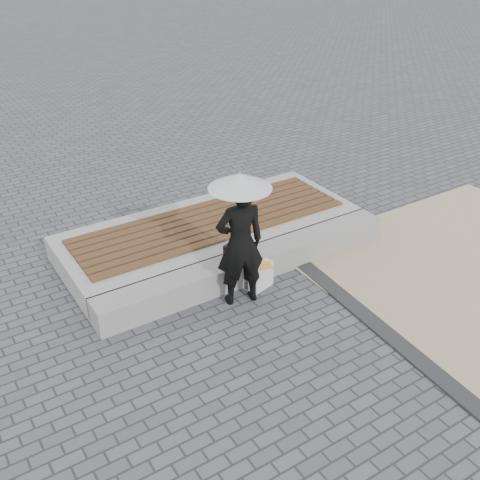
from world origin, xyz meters
name	(u,v)px	position (x,y,z in m)	size (l,w,h in m)	color
ground	(316,331)	(0.00, 0.00, 0.00)	(80.00, 80.00, 0.00)	#4D4D52
edging_band	(383,331)	(0.75, -0.50, 0.02)	(0.25, 5.20, 0.04)	#28282A
seating_ledge	(250,265)	(0.00, 1.60, 0.20)	(5.00, 0.45, 0.40)	gray
timber_platform	(211,233)	(0.00, 2.80, 0.20)	(5.00, 2.00, 0.40)	#A1A29D
timber_decking	(211,221)	(0.00, 2.80, 0.42)	(4.60, 1.40, 0.04)	brown
woman	(240,243)	(-0.47, 1.15, 0.95)	(0.69, 0.45, 1.89)	black
parasol	(240,181)	(-0.47, 1.15, 1.88)	(0.85, 0.85, 1.08)	#A2A2A6
handbag	(233,250)	(-0.26, 1.67, 0.52)	(0.33, 0.12, 0.23)	black
canvas_tote	(261,276)	(-0.04, 1.25, 0.20)	(0.39, 0.16, 0.41)	silver
magazine	(263,266)	(-0.04, 1.20, 0.41)	(0.26, 0.19, 0.01)	red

